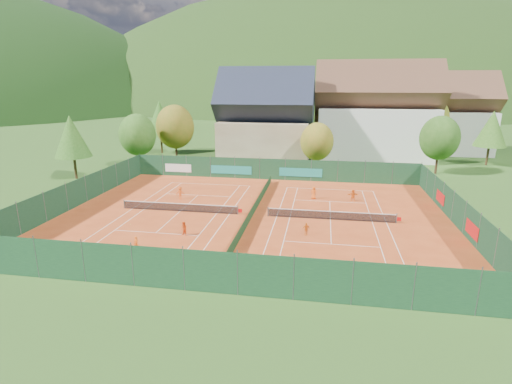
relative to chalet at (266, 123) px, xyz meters
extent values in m
plane|color=#274D18|center=(3.00, -30.00, -6.64)|extent=(600.00, 600.00, 0.00)
cube|color=#AE4019|center=(3.00, -30.00, -6.62)|extent=(40.00, 32.00, 0.01)
cube|color=white|center=(-5.00, -18.12, -6.61)|extent=(10.97, 0.06, 0.00)
cube|color=white|center=(-5.00, -41.88, -6.61)|extent=(10.97, 0.06, 0.00)
cube|color=white|center=(-10.48, -30.00, -6.61)|extent=(0.06, 23.77, 0.00)
cube|color=white|center=(0.49, -30.00, -6.61)|extent=(0.06, 23.77, 0.00)
cube|color=white|center=(-9.12, -30.00, -6.61)|extent=(0.06, 23.77, 0.00)
cube|color=white|center=(-0.88, -30.00, -6.61)|extent=(0.06, 23.77, 0.00)
cube|color=white|center=(-5.00, -23.60, -6.61)|extent=(8.23, 0.06, 0.00)
cube|color=white|center=(-5.00, -36.40, -6.61)|extent=(8.23, 0.06, 0.00)
cube|color=white|center=(-5.00, -30.00, -6.61)|extent=(0.06, 12.80, 0.00)
cube|color=white|center=(11.00, -18.12, -6.61)|extent=(10.97, 0.06, 0.00)
cube|color=white|center=(11.00, -41.88, -6.61)|extent=(10.97, 0.06, 0.00)
cube|color=white|center=(5.51, -30.00, -6.61)|extent=(0.06, 23.77, 0.00)
cube|color=white|center=(16.48, -30.00, -6.61)|extent=(0.06, 23.77, 0.00)
cube|color=white|center=(6.88, -30.00, -6.61)|extent=(0.06, 23.77, 0.00)
cube|color=white|center=(15.12, -30.00, -6.61)|extent=(0.06, 23.77, 0.00)
cube|color=white|center=(11.00, -23.60, -6.61)|extent=(8.23, 0.06, 0.00)
cube|color=white|center=(11.00, -36.40, -6.61)|extent=(8.23, 0.06, 0.00)
cube|color=white|center=(11.00, -30.00, -6.61)|extent=(0.06, 12.80, 0.00)
cylinder|color=#59595B|center=(-11.40, -30.00, -6.11)|extent=(0.10, 0.10, 1.02)
cylinder|color=#59595B|center=(1.40, -30.00, -6.11)|extent=(0.10, 0.10, 1.02)
cube|color=black|center=(-5.00, -30.00, -6.16)|extent=(12.80, 0.02, 0.86)
cube|color=white|center=(-5.00, -30.00, -5.73)|extent=(12.80, 0.04, 0.06)
cube|color=red|center=(1.65, -30.00, -6.17)|extent=(0.40, 0.04, 0.40)
cylinder|color=#59595B|center=(4.60, -30.00, -6.11)|extent=(0.10, 0.10, 1.02)
cylinder|color=#59595B|center=(17.40, -30.00, -6.11)|extent=(0.10, 0.10, 1.02)
cube|color=black|center=(11.00, -30.00, -6.16)|extent=(12.80, 0.02, 0.86)
cube|color=white|center=(11.00, -30.00, -5.73)|extent=(12.80, 0.04, 0.06)
cube|color=red|center=(17.65, -30.00, -6.17)|extent=(0.40, 0.04, 0.40)
cube|color=#123218|center=(3.00, -30.00, -6.12)|extent=(0.03, 28.80, 1.00)
cube|color=#163D23|center=(3.00, -14.00, -5.12)|extent=(40.00, 0.04, 3.00)
cube|color=teal|center=(-3.00, -14.06, -5.42)|extent=(6.00, 0.03, 1.20)
cube|color=teal|center=(7.00, -14.06, -5.42)|extent=(6.00, 0.03, 1.20)
cube|color=silver|center=(-11.00, -14.06, -5.42)|extent=(4.00, 0.03, 1.20)
cube|color=#163C21|center=(3.00, -46.00, -5.12)|extent=(40.00, 0.04, 3.00)
cube|color=#153922|center=(-17.00, -30.00, -5.12)|extent=(0.04, 32.00, 3.00)
cube|color=#12331D|center=(23.00, -30.00, -5.12)|extent=(0.04, 32.00, 3.00)
cube|color=#B21414|center=(22.94, -34.00, -5.42)|extent=(0.03, 3.00, 1.20)
cube|color=#B21414|center=(22.94, -24.00, -5.42)|extent=(0.03, 3.00, 1.20)
cube|color=tan|center=(0.00, 0.00, -3.12)|extent=(15.00, 12.00, 7.00)
cube|color=#1E2333|center=(0.00, 0.00, 3.38)|extent=(16.20, 12.00, 12.00)
cube|color=silver|center=(19.00, 6.00, -2.12)|extent=(20.00, 11.00, 9.00)
cube|color=brown|center=(19.00, 6.00, 5.13)|extent=(21.60, 11.00, 11.00)
cube|color=silver|center=(33.00, 14.00, -2.62)|extent=(16.00, 10.00, 8.00)
cube|color=brown|center=(33.00, 14.00, 3.88)|extent=(17.28, 10.00, 10.00)
cylinder|color=#49291A|center=(-19.00, -10.00, -5.22)|extent=(0.36, 0.36, 2.80)
ellipsoid|color=#2D5E1A|center=(-19.00, -10.00, -1.22)|extent=(5.72, 5.72, 6.58)
cylinder|color=#442E18|center=(-15.00, -4.00, -5.05)|extent=(0.36, 0.36, 3.15)
ellipsoid|color=olive|center=(-15.00, -4.00, -0.55)|extent=(6.44, 6.44, 7.40)
cylinder|color=#472E19|center=(-21.00, 4.00, -4.87)|extent=(0.36, 0.36, 3.50)
cone|color=#2B5E1B|center=(-21.00, 4.00, 0.13)|extent=(5.60, 5.60, 6.50)
cylinder|color=#4B2D1A|center=(9.00, -8.00, -5.40)|extent=(0.36, 0.36, 2.45)
ellipsoid|color=olive|center=(9.00, -8.00, -1.90)|extent=(5.01, 5.01, 5.76)
cylinder|color=#482C19|center=(27.00, -6.00, -5.22)|extent=(0.36, 0.36, 2.80)
ellipsoid|color=#2A5418|center=(27.00, -6.00, -1.22)|extent=(5.72, 5.72, 6.58)
cylinder|color=#483219|center=(37.00, 2.00, -5.05)|extent=(0.36, 0.36, 3.15)
cone|color=#31621C|center=(37.00, 2.00, -0.55)|extent=(5.04, 5.04, 5.85)
cylinder|color=#4A301A|center=(-25.00, -18.00, -5.05)|extent=(0.36, 0.36, 3.15)
cone|color=#2D601B|center=(-25.00, -18.00, -0.55)|extent=(5.04, 5.04, 5.85)
cylinder|color=#402917|center=(29.00, 10.00, -4.87)|extent=(0.36, 0.36, 3.50)
ellipsoid|color=olive|center=(29.00, 10.00, 0.13)|extent=(7.15, 7.15, 8.22)
ellipsoid|color=black|center=(13.00, 270.00, -48.97)|extent=(440.00, 440.00, 242.00)
cylinder|color=slate|center=(15.18, -42.16, -6.22)|extent=(0.02, 0.02, 0.80)
cylinder|color=slate|center=(15.48, -42.16, -6.22)|extent=(0.02, 0.02, 0.80)
cylinder|color=slate|center=(15.18, -41.86, -6.22)|extent=(0.02, 0.02, 0.80)
cylinder|color=slate|center=(15.48, -41.86, -6.22)|extent=(0.02, 0.02, 0.80)
cube|color=slate|center=(15.33, -42.01, -6.07)|extent=(0.34, 0.34, 0.30)
ellipsoid|color=#CCD833|center=(15.33, -42.01, -6.04)|extent=(0.28, 0.28, 0.16)
sphere|color=#CCD833|center=(-8.38, -34.71, -6.59)|extent=(0.07, 0.07, 0.07)
sphere|color=#CCD833|center=(6.98, -37.82, -6.59)|extent=(0.07, 0.07, 0.07)
sphere|color=#CCD833|center=(3.50, -25.91, -6.59)|extent=(0.07, 0.07, 0.07)
sphere|color=#CCD833|center=(1.64, -22.96, -6.59)|extent=(0.07, 0.07, 0.07)
imported|color=orange|center=(-5.01, -40.34, -6.03)|extent=(0.46, 0.33, 1.20)
imported|color=#ED5415|center=(-2.18, -36.60, -5.95)|extent=(0.82, 0.76, 1.34)
imported|color=#E55214|center=(-6.56, -25.51, -5.86)|extent=(1.10, 0.80, 1.53)
imported|color=orange|center=(8.74, -34.61, -6.03)|extent=(0.75, 0.54, 1.19)
imported|color=#ED5C15|center=(9.09, -22.78, -5.87)|extent=(0.84, 0.65, 1.52)
imported|color=orange|center=(13.65, -22.89, -5.92)|extent=(1.30, 0.43, 1.40)
camera|label=1|loc=(9.90, -68.95, 6.96)|focal=28.00mm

